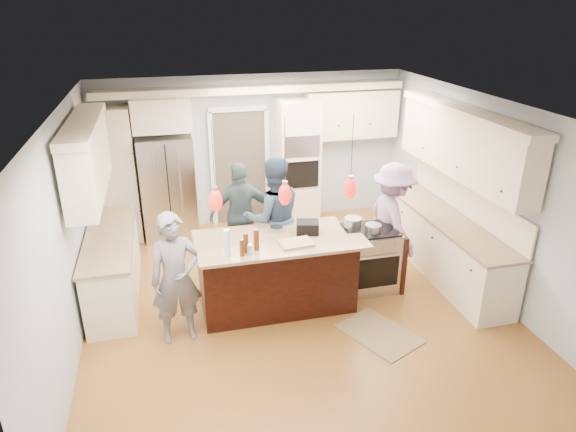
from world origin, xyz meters
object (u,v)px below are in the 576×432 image
object	(u,v)px
kitchen_island	(275,270)
island_range	(370,258)
refrigerator	(168,187)
person_bar_end	(176,279)
person_far_left	(273,218)

from	to	relation	value
kitchen_island	island_range	world-z (taller)	kitchen_island
refrigerator	person_bar_end	distance (m)	3.09
kitchen_island	person_far_left	distance (m)	0.90
refrigerator	kitchen_island	bearing A→B (deg)	-63.10
person_bar_end	person_far_left	bearing A→B (deg)	33.47
kitchen_island	person_far_left	world-z (taller)	person_far_left
person_bar_end	person_far_left	world-z (taller)	person_far_left
kitchen_island	person_far_left	bearing A→B (deg)	79.00
person_far_left	refrigerator	bearing A→B (deg)	-53.45
refrigerator	island_range	size ratio (longest dim) A/B	1.96
person_bar_end	person_far_left	size ratio (longest dim) A/B	0.90
island_range	person_far_left	size ratio (longest dim) A/B	0.50
refrigerator	person_far_left	bearing A→B (deg)	-50.91
island_range	person_far_left	bearing A→B (deg)	150.81
refrigerator	person_bar_end	xyz separation A→B (m)	(-0.02, -3.09, -0.07)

